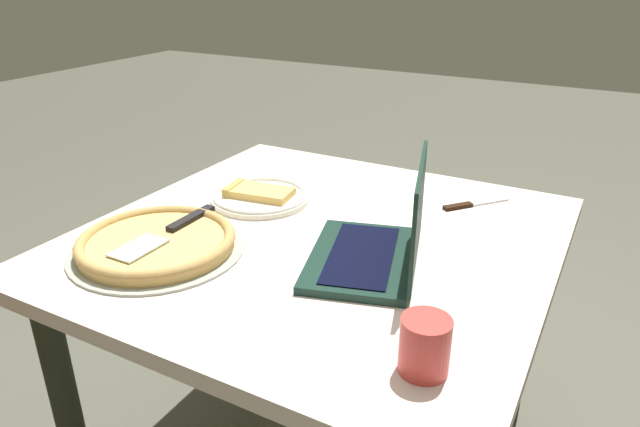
{
  "coord_description": "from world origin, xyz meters",
  "views": [
    {
      "loc": [
        1.08,
        0.59,
        1.34
      ],
      "look_at": [
        -0.04,
        -0.02,
        0.77
      ],
      "focal_mm": 32.22,
      "sensor_mm": 36.0,
      "label": 1
    }
  ],
  "objects": [
    {
      "name": "pizza_plate",
      "position": [
        -0.1,
        -0.24,
        0.75
      ],
      "size": [
        0.27,
        0.27,
        0.04
      ],
      "color": "white",
      "rests_on": "dining_table"
    },
    {
      "name": "dining_table",
      "position": [
        0.0,
        0.0,
        0.64
      ],
      "size": [
        1.07,
        1.07,
        0.73
      ],
      "color": "beige",
      "rests_on": "ground_plane"
    },
    {
      "name": "drink_cup",
      "position": [
        0.36,
        0.38,
        0.78
      ],
      "size": [
        0.08,
        0.08,
        0.1
      ],
      "color": "#CA3C37",
      "rests_on": "dining_table"
    },
    {
      "name": "table_knife",
      "position": [
        -0.34,
        0.27,
        0.74
      ],
      "size": [
        0.17,
        0.14,
        0.01
      ],
      "color": "silver",
      "rests_on": "dining_table"
    },
    {
      "name": "pizza_tray",
      "position": [
        0.25,
        -0.28,
        0.76
      ],
      "size": [
        0.39,
        0.39,
        0.04
      ],
      "color": "#9BA499",
      "rests_on": "dining_table"
    },
    {
      "name": "laptop",
      "position": [
        0.07,
        0.19,
        0.78
      ],
      "size": [
        0.37,
        0.31,
        0.23
      ],
      "color": "black",
      "rests_on": "dining_table"
    }
  ]
}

